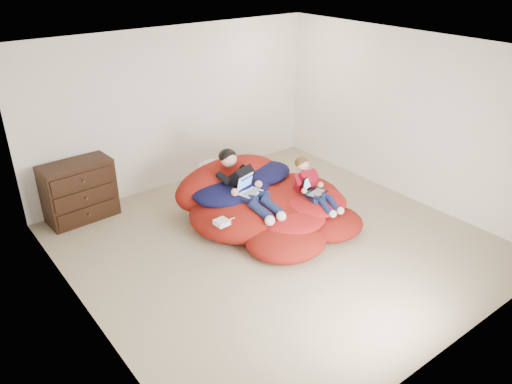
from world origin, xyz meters
The scene contains 9 objects.
room_shell centered at (0.00, 0.00, 0.22)m, with size 5.10×5.10×2.77m.
dresser centered at (-1.79, 2.24, 0.43)m, with size 0.98×0.57×0.86m.
beanbag_pile centered at (0.26, 0.57, 0.26)m, with size 2.34×2.28×0.87m.
cream_pillow centered at (-0.12, 1.40, 0.62)m, with size 0.43×0.28×0.28m, color beige.
older_boy centered at (-0.07, 0.67, 0.67)m, with size 0.43×1.25×0.69m.
younger_boy centered at (0.73, 0.16, 0.60)m, with size 0.32×0.86×0.61m.
laptop_white centered at (-0.07, 0.54, 0.63)m, with size 0.34×0.33×0.22m.
laptop_black centered at (0.73, 0.12, 0.55)m, with size 0.37×0.34×0.24m.
power_adapter centered at (-0.67, 0.29, 0.42)m, with size 0.17×0.17×0.06m, color white.
Camera 1 is at (-3.66, -4.29, 3.56)m, focal length 35.00 mm.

